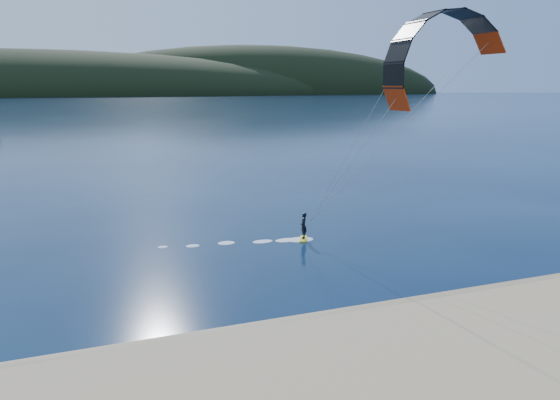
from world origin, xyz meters
name	(u,v)px	position (x,y,z in m)	size (l,w,h in m)	color
ground	(293,386)	(0.00, 0.00, 0.00)	(1800.00, 1800.00, 0.00)	black
wet_sand	(256,335)	(0.00, 4.50, 0.05)	(220.00, 2.50, 0.10)	#886E4F
headland	(77,95)	(0.63, 745.28, 0.00)	(1200.00, 310.00, 140.00)	black
kitesurfer_near	(439,80)	(15.03, 12.31, 11.50)	(22.23, 9.27, 15.83)	yellow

